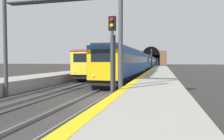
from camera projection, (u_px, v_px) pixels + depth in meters
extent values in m
plane|color=#302D2B|center=(92.00, 101.00, 13.58)|extent=(320.00, 320.00, 0.00)
cube|color=#9E9B93|center=(153.00, 95.00, 12.62)|extent=(112.00, 3.63, 1.02)
cube|color=yellow|center=(128.00, 86.00, 12.97)|extent=(112.00, 0.50, 0.01)
cube|color=#383533|center=(92.00, 100.00, 13.58)|extent=(160.00, 2.71, 0.06)
cube|color=gray|center=(81.00, 98.00, 13.75)|extent=(160.00, 0.07, 0.15)
cube|color=gray|center=(102.00, 99.00, 13.41)|extent=(160.00, 0.07, 0.15)
cube|color=#383533|center=(31.00, 97.00, 14.66)|extent=(160.00, 2.90, 0.06)
cube|color=gray|center=(22.00, 95.00, 14.83)|extent=(160.00, 0.07, 0.15)
cube|color=gray|center=(40.00, 96.00, 14.49)|extent=(160.00, 0.07, 0.15)
cube|color=#264C99|center=(126.00, 62.00, 26.02)|extent=(19.29, 3.21, 2.87)
cube|color=black|center=(126.00, 59.00, 26.00)|extent=(18.52, 3.22, 0.90)
cube|color=slate|center=(126.00, 50.00, 25.95)|extent=(18.70, 2.78, 0.20)
cube|color=black|center=(126.00, 75.00, 26.09)|extent=(18.90, 2.87, 0.54)
cylinder|color=black|center=(106.00, 85.00, 17.94)|extent=(1.04, 2.53, 0.97)
cylinder|color=black|center=(112.00, 83.00, 19.68)|extent=(1.04, 2.53, 0.97)
cylinder|color=black|center=(134.00, 74.00, 32.52)|extent=(1.04, 2.53, 0.97)
cylinder|color=black|center=(136.00, 74.00, 34.26)|extent=(1.04, 2.53, 0.97)
cube|color=#E5B20F|center=(102.00, 65.00, 16.71)|extent=(0.19, 2.62, 2.51)
cube|color=black|center=(102.00, 56.00, 16.63)|extent=(0.09, 1.91, 1.03)
sphere|color=#F2EACC|center=(111.00, 76.00, 16.50)|extent=(0.20, 0.20, 0.20)
sphere|color=#F2EACC|center=(93.00, 76.00, 16.89)|extent=(0.20, 0.20, 0.20)
cube|color=#264C99|center=(142.00, 62.00, 45.18)|extent=(19.29, 3.21, 2.87)
cube|color=black|center=(142.00, 60.00, 45.16)|extent=(18.52, 3.22, 0.84)
cube|color=slate|center=(142.00, 55.00, 45.12)|extent=(18.70, 2.78, 0.20)
cube|color=black|center=(141.00, 69.00, 45.25)|extent=(18.90, 2.87, 0.54)
cylinder|color=black|center=(135.00, 73.00, 37.03)|extent=(1.04, 2.53, 0.97)
cylinder|color=black|center=(137.00, 72.00, 38.77)|extent=(1.04, 2.53, 0.97)
cylinder|color=black|center=(145.00, 69.00, 51.77)|extent=(1.04, 2.53, 0.97)
cylinder|color=black|center=(146.00, 69.00, 53.51)|extent=(1.04, 2.53, 0.97)
cube|color=#264C99|center=(148.00, 61.00, 64.35)|extent=(19.29, 3.21, 2.87)
cube|color=black|center=(148.00, 60.00, 64.34)|extent=(18.52, 3.22, 0.82)
cube|color=slate|center=(148.00, 56.00, 64.29)|extent=(18.70, 2.78, 0.20)
cube|color=black|center=(148.00, 67.00, 64.42)|extent=(18.90, 2.87, 0.54)
cylinder|color=black|center=(145.00, 69.00, 56.23)|extent=(1.04, 2.53, 0.97)
cylinder|color=black|center=(145.00, 69.00, 57.96)|extent=(1.04, 2.53, 0.97)
cylinder|color=black|center=(150.00, 67.00, 70.91)|extent=(1.04, 2.53, 0.97)
cylinder|color=black|center=(150.00, 67.00, 72.65)|extent=(1.04, 2.53, 0.97)
cube|color=#264C99|center=(151.00, 61.00, 83.52)|extent=(19.29, 3.21, 2.87)
cube|color=black|center=(151.00, 60.00, 83.50)|extent=(18.52, 3.22, 0.93)
cube|color=slate|center=(151.00, 58.00, 83.45)|extent=(18.70, 2.78, 0.20)
cube|color=black|center=(151.00, 65.00, 83.59)|extent=(18.90, 2.87, 0.54)
cylinder|color=black|center=(149.00, 67.00, 75.65)|extent=(1.04, 2.53, 0.97)
cylinder|color=black|center=(150.00, 67.00, 77.39)|extent=(1.04, 2.53, 0.97)
cylinder|color=black|center=(152.00, 66.00, 89.82)|extent=(1.04, 2.53, 0.97)
cylinder|color=black|center=(153.00, 66.00, 91.56)|extent=(1.04, 2.53, 0.97)
cube|color=maroon|center=(103.00, 62.00, 32.32)|extent=(18.09, 2.99, 2.76)
cube|color=black|center=(103.00, 59.00, 32.30)|extent=(17.37, 3.01, 0.99)
cube|color=slate|center=(103.00, 53.00, 32.26)|extent=(17.55, 2.57, 0.20)
cube|color=black|center=(103.00, 72.00, 32.39)|extent=(17.73, 2.65, 0.54)
cylinder|color=black|center=(86.00, 78.00, 25.01)|extent=(1.00, 2.57, 0.98)
cylinder|color=black|center=(91.00, 77.00, 26.76)|extent=(1.00, 2.57, 0.98)
cylinder|color=black|center=(112.00, 73.00, 38.05)|extent=(1.00, 2.57, 0.98)
cylinder|color=black|center=(114.00, 72.00, 39.80)|extent=(1.00, 2.57, 0.98)
cube|color=yellow|center=(82.00, 63.00, 23.50)|extent=(0.15, 2.67, 2.59)
cube|color=black|center=(81.00, 58.00, 23.42)|extent=(0.06, 1.95, 0.99)
sphere|color=#F2EACC|center=(88.00, 72.00, 23.31)|extent=(0.20, 0.20, 0.20)
sphere|color=#F2EACC|center=(75.00, 72.00, 23.65)|extent=(0.20, 0.20, 0.20)
cube|color=maroon|center=(124.00, 62.00, 50.45)|extent=(18.09, 2.99, 2.76)
cube|color=black|center=(124.00, 60.00, 50.44)|extent=(17.37, 3.01, 0.96)
cube|color=slate|center=(124.00, 56.00, 50.39)|extent=(17.55, 2.57, 0.20)
cube|color=black|center=(124.00, 68.00, 50.52)|extent=(17.73, 2.65, 0.54)
cylinder|color=black|center=(118.00, 71.00, 43.01)|extent=(1.00, 2.57, 0.98)
cylinder|color=black|center=(120.00, 71.00, 44.76)|extent=(1.00, 2.57, 0.98)
cylinder|color=black|center=(128.00, 69.00, 56.31)|extent=(1.00, 2.57, 0.98)
cylinder|color=black|center=(129.00, 69.00, 58.06)|extent=(1.00, 2.57, 0.98)
cylinder|color=#38383D|center=(112.00, 70.00, 11.10)|extent=(0.16, 0.16, 4.20)
cube|color=black|center=(112.00, 24.00, 10.99)|extent=(0.20, 0.38, 0.75)
cube|color=#38383D|center=(113.00, 70.00, 11.23)|extent=(0.04, 0.28, 3.78)
sphere|color=red|center=(112.00, 20.00, 10.85)|extent=(0.20, 0.20, 0.20)
sphere|color=yellow|center=(112.00, 25.00, 10.87)|extent=(0.20, 0.20, 0.20)
cylinder|color=#38383D|center=(151.00, 62.00, 49.53)|extent=(0.16, 0.16, 4.75)
cube|color=black|center=(152.00, 50.00, 49.41)|extent=(0.20, 0.38, 0.75)
cube|color=#38383D|center=(151.00, 62.00, 49.66)|extent=(0.04, 0.28, 4.27)
sphere|color=red|center=(152.00, 50.00, 49.28)|extent=(0.20, 0.20, 0.20)
sphere|color=yellow|center=(152.00, 51.00, 49.29)|extent=(0.20, 0.20, 0.20)
cylinder|color=#4C4C54|center=(157.00, 63.00, 105.22)|extent=(0.16, 0.16, 3.51)
cube|color=black|center=(157.00, 58.00, 105.12)|extent=(0.20, 0.38, 0.75)
cube|color=#4C4C54|center=(157.00, 63.00, 105.35)|extent=(0.04, 0.28, 3.16)
sphere|color=red|center=(157.00, 58.00, 104.99)|extent=(0.20, 0.20, 0.20)
sphere|color=yellow|center=(157.00, 59.00, 105.00)|extent=(0.20, 0.20, 0.20)
cylinder|color=#3F3F47|center=(5.00, 48.00, 14.88)|extent=(0.28, 0.28, 7.06)
cylinder|color=#3F3F47|center=(121.00, 46.00, 12.88)|extent=(0.28, 0.28, 7.06)
cube|color=#2D2D33|center=(58.00, 0.00, 13.75)|extent=(0.70, 7.59, 0.08)
cube|color=brown|center=(151.00, 58.00, 124.05)|extent=(2.88, 18.09, 8.72)
cube|color=black|center=(151.00, 60.00, 122.66)|extent=(0.12, 10.13, 6.10)
cylinder|color=black|center=(151.00, 55.00, 122.53)|extent=(0.12, 10.13, 10.13)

